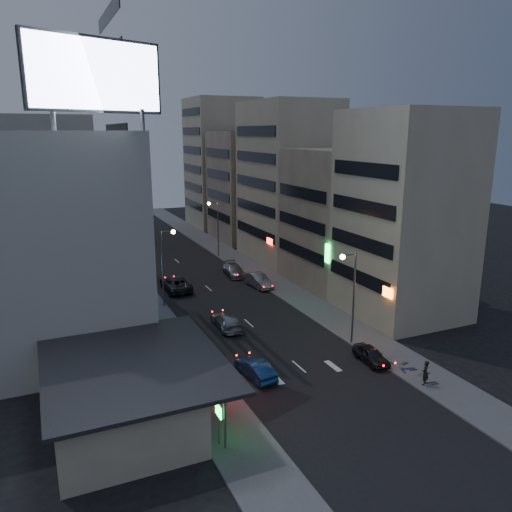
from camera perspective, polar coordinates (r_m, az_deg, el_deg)
ground at (r=37.21m, az=8.01°, el=-14.93°), size 180.00×180.00×0.00m
sidewalk_left at (r=60.87m, az=-13.82°, el=-3.45°), size 4.00×120.00×0.12m
sidewalk_right at (r=65.36m, az=0.08°, el=-1.82°), size 4.00×120.00×0.12m
food_court at (r=33.65m, az=-15.14°, el=-14.80°), size 11.00×13.00×3.88m
white_building at (r=48.21m, az=-22.79°, el=2.26°), size 14.00×24.00×18.00m
shophouse_near at (r=50.66m, az=16.60°, el=4.45°), size 10.00×11.00×20.00m
shophouse_mid at (r=60.32m, az=9.76°, el=4.37°), size 11.00×12.00×16.00m
shophouse_far at (r=70.76m, az=3.64°, el=8.40°), size 10.00×14.00×22.00m
far_left_a at (r=72.84m, az=-22.33°, el=6.75°), size 11.00×10.00×20.00m
far_left_b at (r=86.02m, az=-22.86°, el=5.99°), size 12.00×10.00×15.00m
far_right_a at (r=84.67m, az=-0.83°, el=8.00°), size 11.00×12.00×18.00m
far_right_b at (r=97.57m, az=-3.86°, el=10.54°), size 12.00×12.00×24.00m
billboard at (r=37.82m, az=-17.78°, el=19.06°), size 9.52×3.75×6.20m
street_lamp_right_near at (r=42.77m, az=10.74°, el=-3.31°), size 1.60×0.44×8.02m
street_lamp_left at (r=52.30m, az=-10.29°, el=-0.09°), size 1.60×0.44×8.02m
street_lamp_right_far at (r=72.49m, az=-4.68°, el=4.02°), size 1.60×0.44×8.02m
parked_car_right_near at (r=41.52m, az=13.02°, el=-10.96°), size 1.70×3.85×1.29m
parked_car_right_mid at (r=59.18m, az=0.23°, el=-2.78°), size 2.16×4.98×1.59m
parked_car_left at (r=58.53m, az=-9.16°, el=-3.13°), size 2.80×5.98×1.65m
parked_car_right_far at (r=63.78m, az=-2.55°, el=-1.61°), size 2.52×5.24×1.47m
road_car_blue at (r=38.22m, az=-0.06°, el=-12.78°), size 1.91×4.35×1.39m
road_car_silver at (r=47.12m, az=-3.36°, el=-7.40°), size 2.30×5.12×1.46m
person at (r=38.89m, az=18.78°, el=-12.52°), size 0.80×0.72×1.84m
scooter_black_a at (r=39.78m, az=19.93°, el=-12.68°), size 0.87×1.71×1.00m
scooter_silver_a at (r=41.05m, az=18.82°, el=-11.66°), size 0.99×1.85×1.07m
scooter_blue at (r=41.37m, az=17.69°, el=-11.35°), size 0.95×1.88×1.10m
scooter_black_b at (r=41.84m, az=15.17°, el=-10.90°), size 0.86×1.77×1.04m
scooter_silver_b at (r=42.13m, az=16.48°, el=-10.76°), size 1.11×1.93×1.12m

